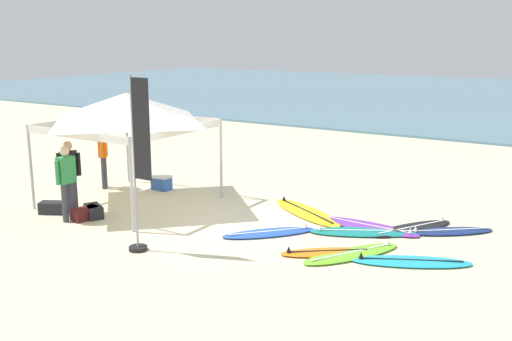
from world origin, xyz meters
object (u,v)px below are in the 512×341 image
(surfboard_cyan, at_px, (410,261))
(gear_bag_by_pole, at_px, (86,213))
(surfboard_lime, at_px, (352,254))
(person_black, at_px, (69,172))
(surfboard_teal, at_px, (367,232))
(gear_bag_near_tent, at_px, (94,211))
(surfboard_yellow, at_px, (306,212))
(surfboard_black, at_px, (412,228))
(banner_flag, at_px, (139,172))
(surfboard_blue, at_px, (269,233))
(gear_bag_on_sand, at_px, (53,208))
(canopy_tent, at_px, (127,108))
(person_green, at_px, (66,178))
(surfboard_navy, at_px, (450,231))
(person_orange, at_px, (103,153))
(surfboard_purple, at_px, (368,226))
(cooler_box, at_px, (162,183))
(surfboard_orange, at_px, (327,252))

(surfboard_cyan, distance_m, gear_bag_by_pole, 7.23)
(surfboard_lime, distance_m, person_black, 6.88)
(surfboard_teal, relative_size, gear_bag_near_tent, 4.07)
(surfboard_yellow, distance_m, surfboard_lime, 2.80)
(surfboard_black, distance_m, banner_flag, 5.93)
(surfboard_blue, xyz_separation_m, surfboard_lime, (1.97, -0.22, -0.00))
(person_black, xyz_separation_m, gear_bag_on_sand, (-0.30, -0.30, -0.85))
(canopy_tent, relative_size, surfboard_black, 1.53)
(banner_flag, bearing_deg, gear_bag_by_pole, 161.21)
(gear_bag_by_pole, bearing_deg, person_green, -131.21)
(surfboard_navy, bearing_deg, person_black, -158.08)
(surfboard_yellow, distance_m, person_black, 5.63)
(person_black, bearing_deg, gear_bag_on_sand, -134.65)
(gear_bag_by_pole, xyz_separation_m, gear_bag_on_sand, (-1.01, -0.08, 0.00))
(surfboard_black, height_order, person_orange, person_orange)
(surfboard_purple, relative_size, person_black, 1.40)
(surfboard_yellow, distance_m, cooler_box, 4.35)
(surfboard_lime, relative_size, surfboard_purple, 0.92)
(canopy_tent, xyz_separation_m, gear_bag_near_tent, (0.10, -1.32, -2.25))
(surfboard_purple, relative_size, gear_bag_by_pole, 3.99)
(surfboard_cyan, xyz_separation_m, surfboard_orange, (-1.50, -0.38, 0.00))
(surfboard_teal, bearing_deg, surfboard_orange, -96.82)
(person_black, bearing_deg, surfboard_purple, 22.22)
(surfboard_yellow, distance_m, gear_bag_near_tent, 4.93)
(surfboard_teal, distance_m, cooler_box, 6.12)
(surfboard_purple, bearing_deg, surfboard_orange, -91.98)
(canopy_tent, relative_size, cooler_box, 6.72)
(surfboard_blue, bearing_deg, canopy_tent, 176.94)
(surfboard_purple, relative_size, gear_bag_near_tent, 3.99)
(surfboard_navy, relative_size, surfboard_yellow, 0.70)
(surfboard_navy, xyz_separation_m, surfboard_teal, (-1.48, -0.97, -0.00))
(surfboard_blue, bearing_deg, gear_bag_by_pole, -162.00)
(surfboard_black, relative_size, surfboard_lime, 1.00)
(surfboard_blue, distance_m, surfboard_purple, 2.21)
(surfboard_cyan, height_order, person_orange, person_orange)
(canopy_tent, bearing_deg, person_green, -95.13)
(surfboard_cyan, bearing_deg, gear_bag_by_pole, -169.69)
(surfboard_cyan, height_order, surfboard_lime, same)
(canopy_tent, xyz_separation_m, surfboard_teal, (5.87, 0.93, -2.35))
(canopy_tent, xyz_separation_m, surfboard_cyan, (7.19, -0.25, -2.35))
(gear_bag_by_pole, bearing_deg, surfboard_orange, 9.22)
(surfboard_blue, height_order, cooler_box, cooler_box)
(surfboard_cyan, relative_size, surfboard_black, 1.03)
(gear_bag_on_sand, xyz_separation_m, cooler_box, (0.72, 3.04, 0.06))
(surfboard_navy, bearing_deg, canopy_tent, -165.54)
(gear_bag_by_pole, height_order, cooler_box, cooler_box)
(surfboard_cyan, bearing_deg, surfboard_yellow, 149.95)
(person_green, bearing_deg, surfboard_orange, 11.44)
(surfboard_purple, bearing_deg, gear_bag_by_pole, -153.46)
(surfboard_blue, relative_size, person_black, 1.09)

